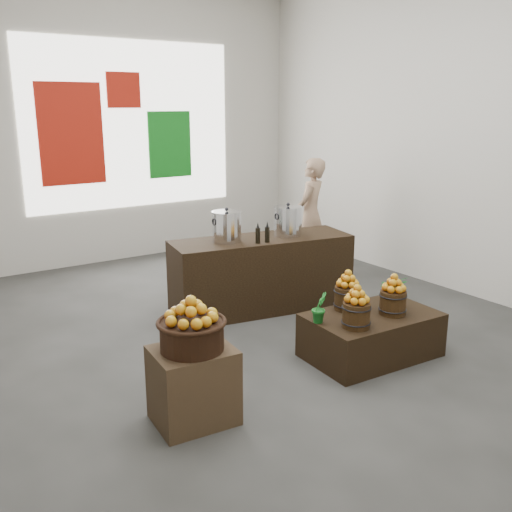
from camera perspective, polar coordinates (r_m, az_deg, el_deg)
ground at (r=6.02m, az=-1.33°, el=-7.59°), size 7.00×7.00×0.00m
back_wall at (r=8.72m, az=-14.25°, el=12.51°), size 6.00×0.04×4.00m
back_opening at (r=8.81m, az=-12.33°, el=12.64°), size 3.20×0.02×2.40m
deco_red_left at (r=8.50m, az=-18.00°, el=11.52°), size 0.90×0.04×1.40m
deco_green_right at (r=9.05m, az=-8.62°, el=10.97°), size 0.70×0.04×1.00m
deco_red_upper at (r=8.76m, az=-13.12°, el=15.87°), size 0.50×0.04×0.50m
crate at (r=4.35m, az=-6.28°, el=-12.73°), size 0.62×0.52×0.58m
wicker_basket at (r=4.19m, az=-6.43°, el=-7.93°), size 0.46×0.46×0.21m
apples_in_basket at (r=4.11m, az=-6.51°, el=-5.32°), size 0.36×0.36×0.19m
display_table at (r=5.51m, az=11.44°, el=-7.74°), size 1.25×0.81×0.42m
apple_bucket_front_left at (r=5.06m, az=9.99°, el=-5.84°), size 0.24×0.24×0.22m
apples_in_bucket_front_left at (r=4.99m, az=10.09°, el=-3.76°), size 0.18×0.18×0.16m
apple_bucket_front_right at (r=5.43m, az=13.52°, el=-4.55°), size 0.24×0.24×0.22m
apples_in_bucket_front_right at (r=5.37m, az=13.64°, el=-2.61°), size 0.18×0.18×0.16m
apple_bucket_rear at (r=5.47m, az=9.10°, el=-4.17°), size 0.24×0.24×0.22m
apples_in_bucket_rear at (r=5.41m, az=9.19°, el=-2.24°), size 0.18×0.18×0.16m
herb_garnish_right at (r=5.68m, az=13.48°, el=-3.28°), size 0.34×0.32×0.30m
herb_garnish_left at (r=5.11m, az=6.36°, el=-5.13°), size 0.19×0.17×0.28m
counter at (r=6.54m, az=0.57°, el=-1.78°), size 2.14×1.01×0.84m
stock_pot_left at (r=6.24m, az=-2.94°, el=2.87°), size 0.32×0.32×0.32m
stock_pot_center at (r=6.54m, az=3.20°, el=3.43°), size 0.32×0.32×0.32m
oil_cruets at (r=6.23m, az=1.36°, el=2.46°), size 0.16×0.08×0.23m
shopper at (r=8.08m, az=5.49°, el=4.12°), size 0.69×0.62×1.59m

